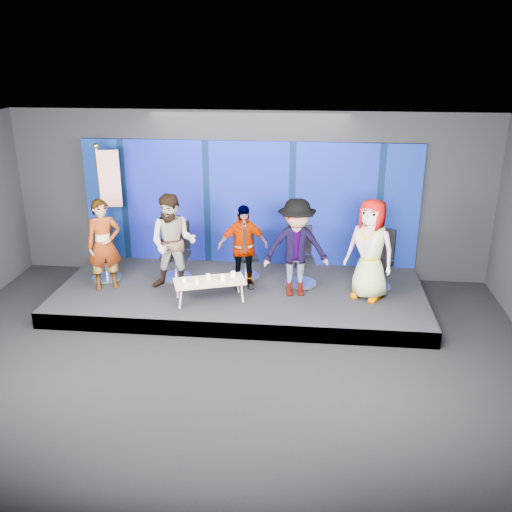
{
  "coord_description": "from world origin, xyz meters",
  "views": [
    {
      "loc": [
        1.35,
        -7.52,
        4.69
      ],
      "look_at": [
        0.31,
        2.4,
        1.01
      ],
      "focal_mm": 40.0,
      "sensor_mm": 36.0,
      "label": 1
    }
  ],
  "objects_px": {
    "panelist_d": "(296,248)",
    "mug_b": "(197,281)",
    "chair_d": "(300,266)",
    "mug_e": "(233,274)",
    "mug_c": "(208,277)",
    "mug_a": "(184,280)",
    "panelist_e": "(370,250)",
    "panelist_c": "(243,247)",
    "panelist_b": "(173,242)",
    "flag_stand": "(108,204)",
    "chair_c": "(245,261)",
    "chair_a": "(105,262)",
    "coffee_table": "(210,282)",
    "panelist_a": "(104,245)",
    "mug_d": "(223,278)",
    "chair_e": "(377,269)",
    "chair_b": "(176,260)"
  },
  "relations": [
    {
      "from": "mug_b",
      "to": "mug_d",
      "type": "distance_m",
      "value": 0.48
    },
    {
      "from": "chair_a",
      "to": "panelist_e",
      "type": "relative_size",
      "value": 0.58
    },
    {
      "from": "panelist_d",
      "to": "mug_c",
      "type": "relative_size",
      "value": 19.02
    },
    {
      "from": "panelist_e",
      "to": "mug_a",
      "type": "distance_m",
      "value": 3.4
    },
    {
      "from": "mug_d",
      "to": "panelist_a",
      "type": "bearing_deg",
      "value": 171.47
    },
    {
      "from": "panelist_d",
      "to": "mug_e",
      "type": "bearing_deg",
      "value": -178.06
    },
    {
      "from": "panelist_b",
      "to": "chair_c",
      "type": "distance_m",
      "value": 1.58
    },
    {
      "from": "chair_c",
      "to": "panelist_b",
      "type": "bearing_deg",
      "value": -166.56
    },
    {
      "from": "panelist_b",
      "to": "mug_a",
      "type": "relative_size",
      "value": 20.47
    },
    {
      "from": "chair_d",
      "to": "mug_c",
      "type": "bearing_deg",
      "value": -161.23
    },
    {
      "from": "chair_a",
      "to": "panelist_b",
      "type": "relative_size",
      "value": 0.58
    },
    {
      "from": "panelist_c",
      "to": "mug_d",
      "type": "distance_m",
      "value": 0.83
    },
    {
      "from": "chair_d",
      "to": "panelist_d",
      "type": "xyz_separation_m",
      "value": [
        -0.08,
        -0.5,
        0.55
      ]
    },
    {
      "from": "panelist_b",
      "to": "mug_e",
      "type": "bearing_deg",
      "value": -11.81
    },
    {
      "from": "chair_a",
      "to": "mug_c",
      "type": "height_order",
      "value": "chair_a"
    },
    {
      "from": "mug_a",
      "to": "flag_stand",
      "type": "relative_size",
      "value": 0.03
    },
    {
      "from": "mug_b",
      "to": "panelist_e",
      "type": "bearing_deg",
      "value": 11.25
    },
    {
      "from": "panelist_e",
      "to": "chair_a",
      "type": "bearing_deg",
      "value": -154.34
    },
    {
      "from": "panelist_c",
      "to": "mug_e",
      "type": "distance_m",
      "value": 0.62
    },
    {
      "from": "panelist_c",
      "to": "panelist_e",
      "type": "xyz_separation_m",
      "value": [
        2.36,
        -0.26,
        0.12
      ]
    },
    {
      "from": "mug_a",
      "to": "chair_c",
      "type": "bearing_deg",
      "value": 54.64
    },
    {
      "from": "chair_d",
      "to": "coffee_table",
      "type": "distance_m",
      "value": 1.87
    },
    {
      "from": "mug_b",
      "to": "mug_c",
      "type": "xyz_separation_m",
      "value": [
        0.16,
        0.23,
        0.01
      ]
    },
    {
      "from": "panelist_e",
      "to": "chair_d",
      "type": "bearing_deg",
      "value": -171.66
    },
    {
      "from": "mug_a",
      "to": "flag_stand",
      "type": "bearing_deg",
      "value": 140.76
    },
    {
      "from": "mug_a",
      "to": "mug_b",
      "type": "relative_size",
      "value": 1.06
    },
    {
      "from": "mug_a",
      "to": "mug_d",
      "type": "bearing_deg",
      "value": 11.77
    },
    {
      "from": "chair_b",
      "to": "chair_e",
      "type": "height_order",
      "value": "chair_e"
    },
    {
      "from": "panelist_c",
      "to": "panelist_d",
      "type": "xyz_separation_m",
      "value": [
        1.02,
        -0.26,
        0.11
      ]
    },
    {
      "from": "mug_c",
      "to": "mug_d",
      "type": "distance_m",
      "value": 0.28
    },
    {
      "from": "chair_e",
      "to": "mug_a",
      "type": "distance_m",
      "value": 3.67
    },
    {
      "from": "chair_d",
      "to": "mug_b",
      "type": "distance_m",
      "value": 2.13
    },
    {
      "from": "chair_d",
      "to": "mug_e",
      "type": "relative_size",
      "value": 10.7
    },
    {
      "from": "mug_b",
      "to": "chair_b",
      "type": "bearing_deg",
      "value": 119.43
    },
    {
      "from": "panelist_d",
      "to": "mug_e",
      "type": "xyz_separation_m",
      "value": [
        -1.14,
        -0.23,
        -0.48
      ]
    },
    {
      "from": "panelist_e",
      "to": "mug_c",
      "type": "distance_m",
      "value": 2.98
    },
    {
      "from": "panelist_a",
      "to": "chair_a",
      "type": "bearing_deg",
      "value": 85.24
    },
    {
      "from": "panelist_b",
      "to": "panelist_d",
      "type": "bearing_deg",
      "value": 0.32
    },
    {
      "from": "chair_c",
      "to": "mug_b",
      "type": "bearing_deg",
      "value": -132.88
    },
    {
      "from": "panelist_d",
      "to": "mug_a",
      "type": "height_order",
      "value": "panelist_d"
    },
    {
      "from": "coffee_table",
      "to": "mug_a",
      "type": "bearing_deg",
      "value": -162.43
    },
    {
      "from": "panelist_d",
      "to": "mug_c",
      "type": "distance_m",
      "value": 1.69
    },
    {
      "from": "panelist_d",
      "to": "mug_b",
      "type": "height_order",
      "value": "panelist_d"
    },
    {
      "from": "panelist_b",
      "to": "panelist_d",
      "type": "distance_m",
      "value": 2.31
    },
    {
      "from": "panelist_b",
      "to": "chair_e",
      "type": "bearing_deg",
      "value": 7.83
    },
    {
      "from": "coffee_table",
      "to": "panelist_c",
      "type": "bearing_deg",
      "value": 52.89
    },
    {
      "from": "panelist_b",
      "to": "mug_b",
      "type": "height_order",
      "value": "panelist_b"
    },
    {
      "from": "chair_a",
      "to": "chair_d",
      "type": "relative_size",
      "value": 0.95
    },
    {
      "from": "chair_c",
      "to": "panelist_e",
      "type": "xyz_separation_m",
      "value": [
        2.37,
        -0.76,
        0.61
      ]
    },
    {
      "from": "panelist_b",
      "to": "coffee_table",
      "type": "bearing_deg",
      "value": -30.77
    }
  ]
}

